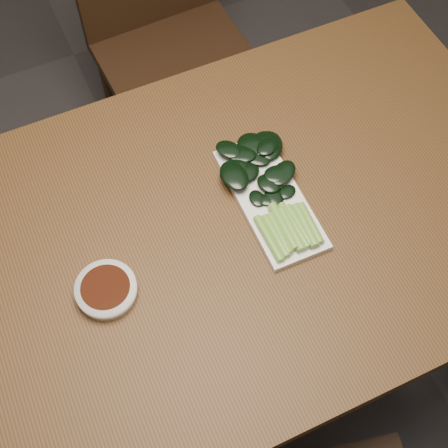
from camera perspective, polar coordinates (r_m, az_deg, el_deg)
ground at (r=1.88m, az=-1.09°, el=-11.96°), size 6.00×6.00×0.00m
table at (r=1.25m, az=-1.60°, el=-2.54°), size 1.40×0.80×0.75m
chair_far at (r=1.90m, az=-5.12°, el=16.82°), size 0.45×0.45×0.89m
sauce_bowl at (r=1.14m, az=-10.71°, el=-5.94°), size 0.11×0.11×0.03m
serving_plate at (r=1.23m, az=4.23°, el=2.30°), size 0.13×0.29×0.01m
gai_lan at (r=1.22m, az=3.82°, el=3.90°), size 0.17×0.30×0.03m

